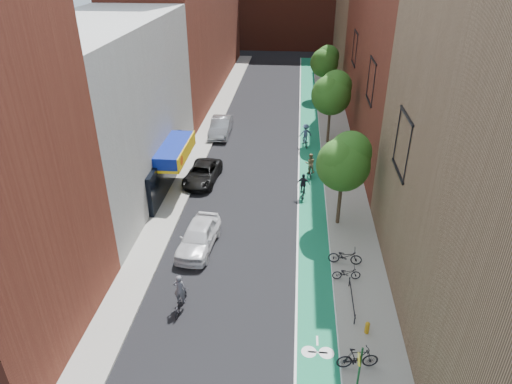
% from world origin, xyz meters
% --- Properties ---
extents(ground, '(160.00, 160.00, 0.00)m').
position_xyz_m(ground, '(0.00, 0.00, 0.00)').
color(ground, black).
rests_on(ground, ground).
extents(bike_lane, '(2.00, 68.00, 0.01)m').
position_xyz_m(bike_lane, '(4.00, 26.00, 0.01)').
color(bike_lane, '#126940').
rests_on(bike_lane, ground).
extents(sidewalk_left, '(2.00, 68.00, 0.15)m').
position_xyz_m(sidewalk_left, '(-6.00, 26.00, 0.07)').
color(sidewalk_left, gray).
rests_on(sidewalk_left, ground).
extents(sidewalk_right, '(3.00, 68.00, 0.15)m').
position_xyz_m(sidewalk_right, '(6.50, 26.00, 0.07)').
color(sidewalk_right, gray).
rests_on(sidewalk_right, ground).
extents(building_left_white, '(8.00, 20.00, 12.00)m').
position_xyz_m(building_left_white, '(-11.00, 14.00, 6.00)').
color(building_left_white, silver).
rests_on(building_left_white, ground).
extents(building_right_mid_red, '(8.00, 28.00, 22.00)m').
position_xyz_m(building_right_mid_red, '(12.00, 26.00, 11.00)').
color(building_right_mid_red, maroon).
rests_on(building_right_mid_red, ground).
extents(building_right_far_tan, '(8.00, 20.00, 18.00)m').
position_xyz_m(building_right_far_tan, '(12.00, 50.00, 9.00)').
color(building_right_far_tan, '#8C6B4C').
rests_on(building_right_far_tan, ground).
extents(tree_near, '(3.40, 3.36, 6.42)m').
position_xyz_m(tree_near, '(5.65, 10.02, 4.66)').
color(tree_near, '#332619').
rests_on(tree_near, ground).
extents(tree_mid, '(3.55, 3.53, 6.74)m').
position_xyz_m(tree_mid, '(5.65, 24.02, 4.89)').
color(tree_mid, '#332619').
rests_on(tree_mid, ground).
extents(tree_far, '(3.30, 3.25, 6.21)m').
position_xyz_m(tree_far, '(5.65, 38.02, 4.50)').
color(tree_far, '#332619').
rests_on(tree_far, ground).
extents(sign_pole, '(0.13, 0.71, 3.00)m').
position_xyz_m(sign_pole, '(5.38, -3.50, 1.84)').
color(sign_pole, '#194C26').
rests_on(sign_pole, sidewalk_right).
extents(parked_car_white, '(2.31, 4.94, 1.63)m').
position_xyz_m(parked_car_white, '(-3.00, 6.57, 0.82)').
color(parked_car_white, white).
rests_on(parked_car_white, ground).
extents(parked_car_black, '(2.63, 5.07, 1.36)m').
position_xyz_m(parked_car_black, '(-4.48, 15.35, 0.68)').
color(parked_car_black, black).
rests_on(parked_car_black, ground).
extents(parked_car_silver, '(1.80, 5.10, 1.68)m').
position_xyz_m(parked_car_silver, '(-4.60, 25.27, 0.84)').
color(parked_car_silver, gray).
rests_on(parked_car_silver, ground).
extents(cyclist_lead, '(0.75, 1.86, 2.05)m').
position_xyz_m(cyclist_lead, '(-2.87, 1.26, 0.68)').
color(cyclist_lead, black).
rests_on(cyclist_lead, ground).
extents(cyclist_lane_near, '(0.83, 1.83, 1.97)m').
position_xyz_m(cyclist_lane_near, '(3.84, 16.91, 0.81)').
color(cyclist_lane_near, black).
rests_on(cyclist_lane_near, ground).
extents(cyclist_lane_mid, '(0.95, 1.60, 1.93)m').
position_xyz_m(cyclist_lane_mid, '(3.31, 13.38, 0.73)').
color(cyclist_lane_mid, black).
rests_on(cyclist_lane_mid, ground).
extents(cyclist_lane_far, '(1.25, 1.83, 2.10)m').
position_xyz_m(cyclist_lane_far, '(3.52, 23.22, 0.93)').
color(cyclist_lane_far, black).
rests_on(cyclist_lane_far, ground).
extents(parked_bike_near, '(1.60, 0.68, 0.82)m').
position_xyz_m(parked_bike_near, '(5.68, 4.19, 0.56)').
color(parked_bike_near, black).
rests_on(parked_bike_near, sidewalk_right).
extents(parked_bike_mid, '(1.91, 0.79, 1.11)m').
position_xyz_m(parked_bike_mid, '(5.65, -1.78, 0.71)').
color(parked_bike_mid, black).
rests_on(parked_bike_mid, sidewalk_right).
extents(parked_bike_far, '(1.96, 0.81, 1.01)m').
position_xyz_m(parked_bike_far, '(5.71, 5.60, 0.65)').
color(parked_bike_far, black).
rests_on(parked_bike_far, sidewalk_right).
extents(fire_hydrant, '(0.23, 0.23, 0.66)m').
position_xyz_m(fire_hydrant, '(6.33, 0.29, 0.50)').
color(fire_hydrant, gold).
rests_on(fire_hydrant, sidewalk_right).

